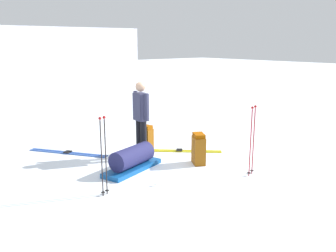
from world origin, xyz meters
TOP-DOWN VIEW (x-y plane):
  - ground_plane at (0.00, 0.00)m, footprint 80.00×80.00m
  - distant_snow_ridge at (3.31, 18.14)m, footprint 13.17×5.92m
  - skier_standing at (-0.52, 0.31)m, footprint 0.25×0.57m
  - ski_pair_near at (-1.69, 1.63)m, footprint 1.25×1.73m
  - ski_pair_far at (0.43, 0.11)m, footprint 1.58×1.47m
  - backpack_large_dark at (0.17, -0.82)m, footprint 0.39×0.44m
  - backpack_bright at (-0.31, 0.45)m, footprint 0.31×0.38m
  - ski_poles_planted_near at (-2.17, -1.00)m, footprint 0.16×0.10m
  - ski_poles_planted_far at (0.50, -1.93)m, footprint 0.21×0.11m
  - gear_sled at (-1.14, -0.27)m, footprint 1.47×0.85m

SIDE VIEW (x-z plane):
  - ground_plane at x=0.00m, z-range 0.00..0.00m
  - ski_pair_far at x=0.43m, z-range -0.01..0.04m
  - ski_pair_near at x=-1.69m, z-range -0.01..0.04m
  - gear_sled at x=-1.14m, z-range -0.02..0.47m
  - backpack_large_dark at x=0.17m, z-range -0.01..0.65m
  - backpack_bright at x=-0.31m, z-range -0.01..0.68m
  - ski_poles_planted_near at x=-2.17m, z-range 0.07..1.43m
  - ski_poles_planted_far at x=0.50m, z-range 0.07..1.44m
  - skier_standing at x=-0.52m, z-range 0.10..1.80m
  - distant_snow_ridge at x=3.31m, z-range 0.00..3.47m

